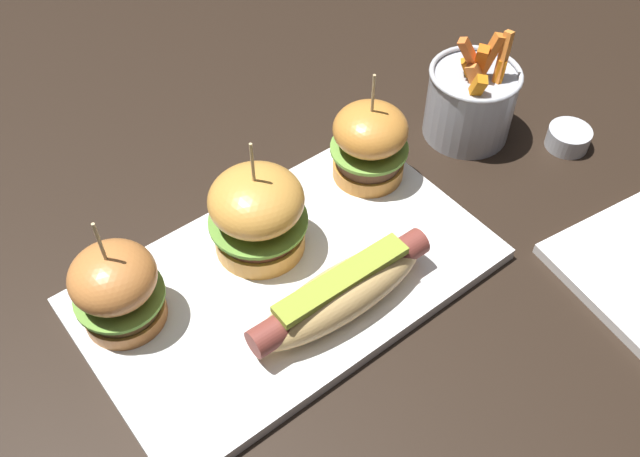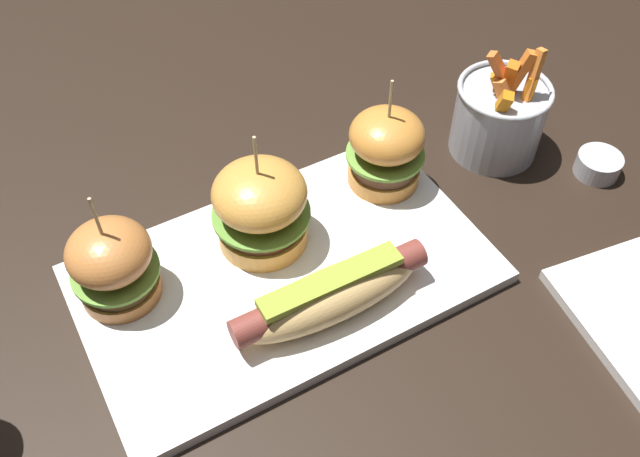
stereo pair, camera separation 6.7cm
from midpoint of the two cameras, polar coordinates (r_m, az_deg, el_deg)
name	(u,v)px [view 2 (the right image)]	position (r m, az deg, el deg)	size (l,w,h in m)	color
ground_plane	(285,278)	(0.71, -0.14, -4.24)	(3.00, 3.00, 0.00)	black
platter_main	(285,274)	(0.70, -0.14, -3.90)	(0.40, 0.24, 0.01)	white
hot_dog	(331,294)	(0.65, 3.84, -5.52)	(0.20, 0.06, 0.05)	#DDB26C
slider_left	(113,264)	(0.66, -13.83, -2.97)	(0.08, 0.08, 0.13)	#BE7438
slider_center	(263,206)	(0.69, -1.95, 1.70)	(0.10, 0.10, 0.14)	gold
slider_right	(386,149)	(0.76, 7.93, 6.34)	(0.09, 0.09, 0.13)	#C98034
fries_bucket	(499,117)	(0.84, 16.66, 8.61)	(0.11, 0.11, 0.14)	#A8AAB2
sauce_ramekin	(598,164)	(0.87, 23.83, 4.70)	(0.05, 0.05, 0.02)	#B7BABF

